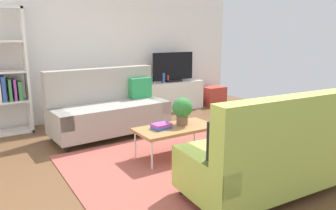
{
  "coord_description": "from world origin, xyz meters",
  "views": [
    {
      "loc": [
        -2.24,
        -3.38,
        1.65
      ],
      "look_at": [
        0.16,
        0.43,
        0.65
      ],
      "focal_mm": 33.89,
      "sensor_mm": 36.0,
      "label": 1
    }
  ],
  "objects_px": {
    "potted_plant": "(182,109)",
    "couch_beige": "(109,109)",
    "couch_green": "(273,154)",
    "vase_0": "(149,80)",
    "coffee_table": "(175,129)",
    "vase_1": "(156,78)",
    "storage_trunk": "(213,96)",
    "tv_console": "(173,96)",
    "tv": "(173,67)",
    "bottle_1": "(168,79)",
    "table_book_0": "(161,127)",
    "bottle_0": "(164,78)"
  },
  "relations": [
    {
      "from": "storage_trunk",
      "to": "table_book_0",
      "type": "bearing_deg",
      "value": -141.28
    },
    {
      "from": "tv",
      "to": "vase_1",
      "type": "relative_size",
      "value": 5.39
    },
    {
      "from": "bottle_0",
      "to": "bottle_1",
      "type": "distance_m",
      "value": 0.12
    },
    {
      "from": "coffee_table",
      "to": "table_book_0",
      "type": "xyz_separation_m",
      "value": [
        -0.2,
        0.03,
        0.04
      ]
    },
    {
      "from": "coffee_table",
      "to": "tv",
      "type": "relative_size",
      "value": 1.1
    },
    {
      "from": "vase_0",
      "to": "bottle_0",
      "type": "xyz_separation_m",
      "value": [
        0.32,
        -0.09,
        0.03
      ]
    },
    {
      "from": "couch_green",
      "to": "table_book_0",
      "type": "height_order",
      "value": "couch_green"
    },
    {
      "from": "couch_beige",
      "to": "coffee_table",
      "type": "distance_m",
      "value": 1.47
    },
    {
      "from": "couch_beige",
      "to": "vase_0",
      "type": "height_order",
      "value": "couch_beige"
    },
    {
      "from": "table_book_0",
      "to": "vase_1",
      "type": "xyz_separation_m",
      "value": [
        1.3,
        2.39,
        0.3
      ]
    },
    {
      "from": "potted_plant",
      "to": "vase_0",
      "type": "xyz_separation_m",
      "value": [
        0.78,
        2.39,
        0.07
      ]
    },
    {
      "from": "coffee_table",
      "to": "vase_1",
      "type": "distance_m",
      "value": 2.68
    },
    {
      "from": "tv_console",
      "to": "bottle_1",
      "type": "bearing_deg",
      "value": -164.54
    },
    {
      "from": "bottle_0",
      "to": "tv",
      "type": "bearing_deg",
      "value": 4.44
    },
    {
      "from": "storage_trunk",
      "to": "vase_1",
      "type": "relative_size",
      "value": 2.8
    },
    {
      "from": "couch_beige",
      "to": "vase_0",
      "type": "distance_m",
      "value": 1.67
    },
    {
      "from": "potted_plant",
      "to": "vase_1",
      "type": "relative_size",
      "value": 2.09
    },
    {
      "from": "tv_console",
      "to": "coffee_table",
      "type": "bearing_deg",
      "value": -122.18
    },
    {
      "from": "tv",
      "to": "bottle_1",
      "type": "xyz_separation_m",
      "value": [
        -0.14,
        -0.02,
        -0.24
      ]
    },
    {
      "from": "storage_trunk",
      "to": "vase_0",
      "type": "relative_size",
      "value": 3.57
    },
    {
      "from": "couch_green",
      "to": "vase_0",
      "type": "xyz_separation_m",
      "value": [
        0.63,
        3.85,
        0.27
      ]
    },
    {
      "from": "storage_trunk",
      "to": "bottle_1",
      "type": "bearing_deg",
      "value": 177.24
    },
    {
      "from": "couch_beige",
      "to": "bottle_1",
      "type": "relative_size",
      "value": 12.7
    },
    {
      "from": "tv",
      "to": "tv_console",
      "type": "bearing_deg",
      "value": 90.0
    },
    {
      "from": "vase_1",
      "to": "couch_beige",
      "type": "bearing_deg",
      "value": -145.86
    },
    {
      "from": "tv_console",
      "to": "vase_0",
      "type": "relative_size",
      "value": 9.62
    },
    {
      "from": "coffee_table",
      "to": "tv",
      "type": "distance_m",
      "value": 2.85
    },
    {
      "from": "potted_plant",
      "to": "couch_beige",
      "type": "bearing_deg",
      "value": 110.99
    },
    {
      "from": "couch_green",
      "to": "storage_trunk",
      "type": "distance_m",
      "value": 4.37
    },
    {
      "from": "potted_plant",
      "to": "table_book_0",
      "type": "bearing_deg",
      "value": -178.6
    },
    {
      "from": "couch_beige",
      "to": "tv_console",
      "type": "xyz_separation_m",
      "value": [
        1.89,
        0.96,
        -0.12
      ]
    },
    {
      "from": "tv_console",
      "to": "storage_trunk",
      "type": "relative_size",
      "value": 2.69
    },
    {
      "from": "couch_beige",
      "to": "couch_green",
      "type": "bearing_deg",
      "value": 99.67
    },
    {
      "from": "vase_1",
      "to": "coffee_table",
      "type": "bearing_deg",
      "value": -114.24
    },
    {
      "from": "coffee_table",
      "to": "vase_1",
      "type": "relative_size",
      "value": 5.92
    },
    {
      "from": "storage_trunk",
      "to": "bottle_1",
      "type": "relative_size",
      "value": 3.39
    },
    {
      "from": "couch_green",
      "to": "potted_plant",
      "type": "height_order",
      "value": "couch_green"
    },
    {
      "from": "vase_1",
      "to": "tv_console",
      "type": "bearing_deg",
      "value": -7.07
    },
    {
      "from": "tv",
      "to": "bottle_0",
      "type": "bearing_deg",
      "value": -175.56
    },
    {
      "from": "couch_beige",
      "to": "couch_green",
      "type": "distance_m",
      "value": 2.92
    },
    {
      "from": "potted_plant",
      "to": "vase_1",
      "type": "xyz_separation_m",
      "value": [
        0.95,
        2.39,
        0.09
      ]
    },
    {
      "from": "table_book_0",
      "to": "vase_0",
      "type": "xyz_separation_m",
      "value": [
        1.12,
        2.39,
        0.28
      ]
    },
    {
      "from": "potted_plant",
      "to": "bottle_1",
      "type": "bearing_deg",
      "value": 62.16
    },
    {
      "from": "tv",
      "to": "vase_0",
      "type": "bearing_deg",
      "value": 173.12
    },
    {
      "from": "potted_plant",
      "to": "vase_1",
      "type": "distance_m",
      "value": 2.57
    },
    {
      "from": "tv",
      "to": "coffee_table",
      "type": "bearing_deg",
      "value": -122.4
    },
    {
      "from": "tv_console",
      "to": "potted_plant",
      "type": "relative_size",
      "value": 3.61
    },
    {
      "from": "tv_console",
      "to": "tv",
      "type": "bearing_deg",
      "value": -90.0
    },
    {
      "from": "tv",
      "to": "table_book_0",
      "type": "xyz_separation_m",
      "value": [
        -1.7,
        -2.32,
        -0.52
      ]
    },
    {
      "from": "table_book_0",
      "to": "vase_1",
      "type": "bearing_deg",
      "value": 61.55
    }
  ]
}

